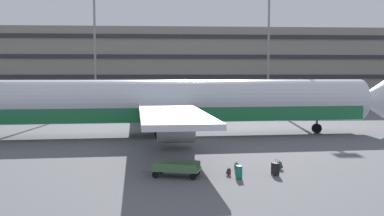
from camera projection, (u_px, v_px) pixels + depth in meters
The scene contains 11 objects.
ground_plane at pixel (182, 139), 37.13m from camera, with size 600.00×600.00×0.00m, color #5B5B60.
terminal_structure at pixel (172, 67), 82.84m from camera, with size 158.37×18.34×13.79m.
airliner at pixel (170, 103), 38.87m from camera, with size 42.48×34.38×10.95m.
light_mast_left at pixel (95, 37), 67.59m from camera, with size 1.80×0.50×19.65m.
light_mast_center_left at pixel (269, 25), 69.16m from camera, with size 1.80×0.50×23.62m.
suitcase_upright at pixel (239, 172), 23.11m from camera, with size 0.32×0.42×0.86m.
suitcase_teal at pixel (275, 169), 23.83m from camera, with size 0.41×0.50×0.90m.
backpack_laid_flat at pixel (280, 165), 25.38m from camera, with size 0.32×0.38×0.54m.
backpack_silver at pixel (229, 172), 23.90m from camera, with size 0.30×0.35×0.46m.
backpack_black at pixel (237, 167), 24.90m from camera, with size 0.37×0.40×0.56m.
baggage_cart at pixel (176, 169), 23.57m from camera, with size 3.36×1.94×0.82m.
Camera 1 is at (-1.40, -36.78, 5.66)m, focal length 40.08 mm.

